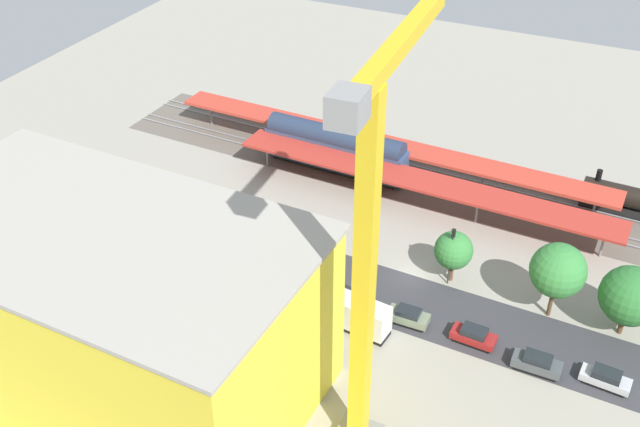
{
  "coord_description": "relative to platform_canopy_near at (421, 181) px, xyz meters",
  "views": [
    {
      "loc": [
        -17.96,
        62.0,
        52.14
      ],
      "look_at": [
        10.46,
        0.98,
        6.05
      ],
      "focal_mm": 41.75,
      "sensor_mm": 36.0,
      "label": 1
    }
  ],
  "objects": [
    {
      "name": "box_truck_2",
      "position": [
        24.3,
        23.11,
        -2.25
      ],
      "size": [
        9.12,
        3.21,
        3.31
      ],
      "color": "black",
      "rests_on": "ground"
    },
    {
      "name": "street_tree_1",
      "position": [
        -25.58,
        13.03,
        1.03
      ],
      "size": [
        4.51,
        4.51,
        7.17
      ],
      "color": "brown",
      "rests_on": "ground"
    },
    {
      "name": "construction_roof_slab",
      "position": [
        16.07,
        38.64,
        12.75
      ],
      "size": [
        37.47,
        21.86,
        0.4
      ],
      "primitive_type": "cube",
      "rotation": [
        0.0,
        0.0,
        -0.04
      ],
      "color": "#ADA89E",
      "rests_on": "construction_building"
    },
    {
      "name": "box_truck_0",
      "position": [
        7.22,
        24.11,
        -2.2
      ],
      "size": [
        10.01,
        2.84,
        3.33
      ],
      "color": "black",
      "rests_on": "ground"
    },
    {
      "name": "ground_plane",
      "position": [
        -3.51,
        13.55,
        -3.86
      ],
      "size": [
        158.47,
        158.47,
        0.0
      ],
      "primitive_type": "plane",
      "color": "#9E998C",
      "rests_on": "ground"
    },
    {
      "name": "freight_coach_far",
      "position": [
        13.36,
        -4.07,
        -0.52
      ],
      "size": [
        20.08,
        3.92,
        6.36
      ],
      "color": "black",
      "rests_on": "ground"
    },
    {
      "name": "rail_bed",
      "position": [
        -3.51,
        -6.82,
        -3.86
      ],
      "size": [
        99.48,
        17.19,
        0.01
      ],
      "primitive_type": "cube",
      "rotation": [
        0.0,
        0.0,
        -0.04
      ],
      "color": "#665E54",
      "rests_on": "ground"
    },
    {
      "name": "parked_car_1",
      "position": [
        -19.0,
        21.7,
        -3.07
      ],
      "size": [
        4.63,
        1.86,
        1.78
      ],
      "color": "black",
      "rests_on": "ground"
    },
    {
      "name": "traffic_light",
      "position": [
        -7.63,
        12.87,
        0.89
      ],
      "size": [
        0.5,
        0.36,
        7.24
      ],
      "color": "#333333",
      "rests_on": "ground"
    },
    {
      "name": "street_tree_2",
      "position": [
        -18.57,
        13.38,
        1.98
      ],
      "size": [
        5.65,
        5.65,
        8.68
      ],
      "color": "brown",
      "rests_on": "ground"
    },
    {
      "name": "street_tree_4",
      "position": [
        -7.69,
        12.1,
        0.12
      ],
      "size": [
        4.21,
        4.21,
        6.11
      ],
      "color": "brown",
      "rests_on": "ground"
    },
    {
      "name": "box_truck_1",
      "position": [
        0.14,
        23.49,
        -2.15
      ],
      "size": [
        10.35,
        3.54,
        3.52
      ],
      "color": "black",
      "rests_on": "ground"
    },
    {
      "name": "parked_car_6",
      "position": [
        13.55,
        20.69,
        -3.13
      ],
      "size": [
        4.28,
        1.85,
        1.67
      ],
      "color": "black",
      "rests_on": "ground"
    },
    {
      "name": "parked_car_5",
      "position": [
        6.86,
        21.51,
        -3.1
      ],
      "size": [
        4.21,
        1.93,
        1.71
      ],
      "color": "black",
      "rests_on": "ground"
    },
    {
      "name": "parked_car_0",
      "position": [
        -25.13,
        20.9,
        -3.11
      ],
      "size": [
        4.65,
        2.11,
        1.72
      ],
      "color": "black",
      "rests_on": "ground"
    },
    {
      "name": "construction_building",
      "position": [
        16.07,
        38.64,
        4.34
      ],
      "size": [
        36.84,
        21.23,
        16.41
      ],
      "primitive_type": "cube",
      "rotation": [
        0.0,
        0.0,
        -0.04
      ],
      "color": "yellow",
      "rests_on": "ground"
    },
    {
      "name": "tower_crane",
      "position": [
        -6.79,
        35.55,
        15.95
      ],
      "size": [
        3.6,
        21.48,
        34.74
      ],
      "color": "gray",
      "rests_on": "ground"
    },
    {
      "name": "platform_canopy_near",
      "position": [
        0.0,
        0.0,
        0.0
      ],
      "size": [
        49.09,
        6.58,
        4.07
      ],
      "color": "#B73328",
      "rests_on": "ground"
    },
    {
      "name": "parked_car_2",
      "position": [
        -12.58,
        20.58,
        -3.09
      ],
      "size": [
        4.51,
        2.1,
        1.75
      ],
      "color": "black",
      "rests_on": "ground"
    },
    {
      "name": "parked_car_3",
      "position": [
        -5.78,
        20.61,
        -3.1
      ],
      "size": [
        4.26,
        1.89,
        1.69
      ],
      "color": "black",
      "rests_on": "ground"
    },
    {
      "name": "street_asphalt",
      "position": [
        -3.51,
        17.66,
        -3.86
      ],
      "size": [
        99.31,
        12.69,
        0.01
      ],
      "primitive_type": "cube",
      "rotation": [
        0.0,
        0.0,
        -0.04
      ],
      "color": "#38383D",
      "rests_on": "ground"
    },
    {
      "name": "parked_car_4",
      "position": [
        0.48,
        20.63,
        -3.07
      ],
      "size": [
        4.3,
        2.06,
        1.78
      ],
      "color": "black",
      "rests_on": "ground"
    },
    {
      "name": "platform_canopy_far",
      "position": [
        7.72,
        -7.12,
        -0.12
      ],
      "size": [
        61.92,
        6.47,
        3.98
      ],
      "color": "#C63D2D",
      "rests_on": "ground"
    },
    {
      "name": "street_tree_3",
      "position": [
        -25.57,
        13.03,
        0.96
      ],
      "size": [
        6.01,
        6.01,
        7.83
      ],
      "color": "brown",
      "rests_on": "ground"
    },
    {
      "name": "parked_car_7",
      "position": [
        19.64,
        20.98,
        -3.14
      ],
      "size": [
        4.61,
        2.17,
        1.61
      ],
      "color": "black",
      "rests_on": "ground"
    },
    {
      "name": "track_rails",
      "position": [
        -3.51,
        -6.82,
        -3.68
      ],
      "size": [
        98.98,
        10.76,
        0.12
      ],
      "color": "#9E9EA8",
      "rests_on": "ground"
    }
  ]
}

